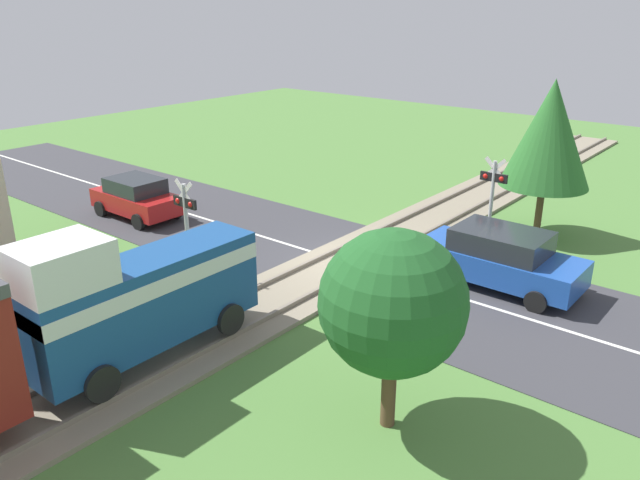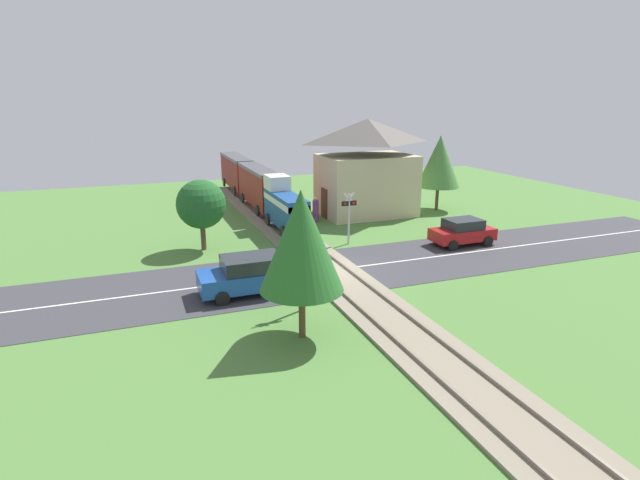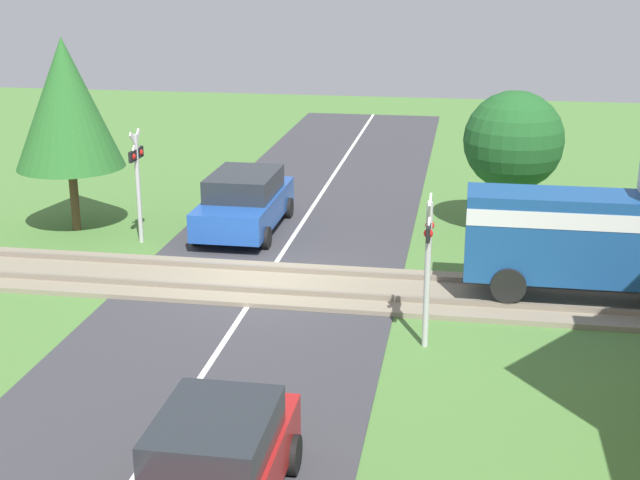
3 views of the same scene
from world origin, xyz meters
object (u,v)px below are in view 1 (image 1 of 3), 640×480
(car_far_side, at_px, (136,197))
(crossing_signal_east_approach, at_px, (186,218))
(car_near_crossing, at_px, (499,257))
(crossing_signal_west_approach, at_px, (492,191))

(car_far_side, bearing_deg, crossing_signal_east_approach, 157.53)
(car_near_crossing, relative_size, crossing_signal_east_approach, 1.50)
(car_far_side, bearing_deg, car_near_crossing, -167.53)
(car_near_crossing, relative_size, car_far_side, 1.26)
(crossing_signal_west_approach, bearing_deg, car_near_crossing, 120.60)
(crossing_signal_west_approach, relative_size, crossing_signal_east_approach, 1.00)
(car_far_side, xyz_separation_m, crossing_signal_east_approach, (-6.05, 2.50, 1.16))
(car_far_side, distance_m, crossing_signal_east_approach, 6.65)
(car_near_crossing, height_order, car_far_side, car_near_crossing)
(crossing_signal_west_approach, distance_m, crossing_signal_east_approach, 9.61)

